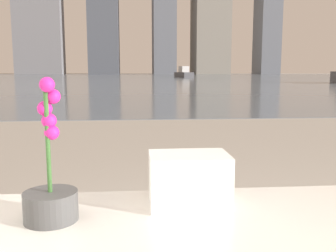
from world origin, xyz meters
TOP-DOWN VIEW (x-y plane):
  - potted_orchid at (-0.43, 0.73)m, footprint 0.15×0.15m
  - towel_stack at (-0.04, 0.82)m, footprint 0.24×0.17m
  - harbor_water at (0.00, 62.00)m, footprint 180.00×110.00m
  - harbor_boat_2 at (6.94, 55.89)m, footprint 2.50×4.67m
  - skyline_tower_3 at (8.46, 118.00)m, footprint 6.74×13.96m

SIDE VIEW (x-z plane):
  - harbor_water at x=0.00m, z-range 0.00..0.01m
  - harbor_boat_2 at x=6.94m, z-range -0.24..1.43m
  - towel_stack at x=-0.04m, z-range 0.54..0.70m
  - potted_orchid at x=-0.43m, z-range 0.43..0.82m
  - skyline_tower_3 at x=8.46m, z-range 0.00..32.44m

